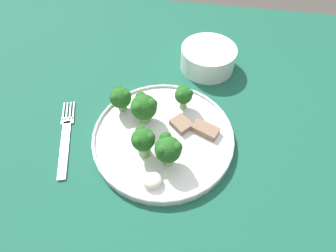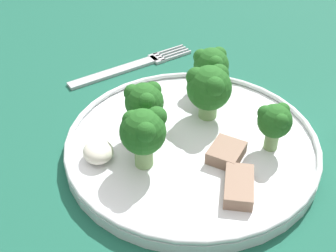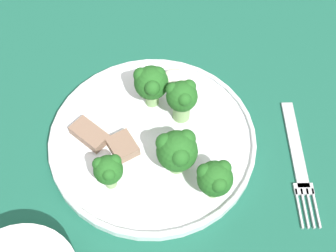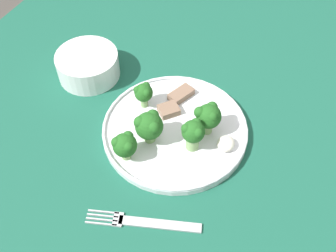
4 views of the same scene
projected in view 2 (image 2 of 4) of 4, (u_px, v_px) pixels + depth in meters
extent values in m
cube|color=#195642|center=(141.00, 171.00, 0.49)|extent=(1.33, 1.15, 0.03)
cylinder|color=brown|center=(286.00, 91.00, 1.29)|extent=(0.06, 0.06, 0.73)
cylinder|color=white|center=(193.00, 150.00, 0.49)|extent=(0.26, 0.26, 0.01)
torus|color=white|center=(193.00, 144.00, 0.48)|extent=(0.26, 0.26, 0.01)
cube|color=#B2B2B7|center=(115.00, 72.00, 0.62)|extent=(0.06, 0.13, 0.00)
cube|color=#B2B2B7|center=(157.00, 58.00, 0.65)|extent=(0.03, 0.02, 0.00)
cube|color=#B2B2B7|center=(176.00, 57.00, 0.65)|extent=(0.02, 0.05, 0.00)
cube|color=#B2B2B7|center=(173.00, 55.00, 0.65)|extent=(0.02, 0.05, 0.00)
cube|color=#B2B2B7|center=(171.00, 53.00, 0.66)|extent=(0.02, 0.05, 0.00)
cube|color=#B2B2B7|center=(168.00, 51.00, 0.66)|extent=(0.02, 0.05, 0.00)
cylinder|color=#7FA866|center=(210.00, 82.00, 0.56)|extent=(0.02, 0.02, 0.02)
sphere|color=#215B1E|center=(211.00, 65.00, 0.55)|extent=(0.04, 0.04, 0.04)
sphere|color=#215B1E|center=(215.00, 64.00, 0.53)|extent=(0.02, 0.02, 0.02)
sphere|color=#215B1E|center=(219.00, 55.00, 0.55)|extent=(0.02, 0.02, 0.02)
sphere|color=#215B1E|center=(201.00, 57.00, 0.54)|extent=(0.02, 0.02, 0.02)
cylinder|color=#7FA866|center=(145.00, 124.00, 0.49)|extent=(0.02, 0.02, 0.03)
sphere|color=#215B1E|center=(144.00, 102.00, 0.47)|extent=(0.04, 0.04, 0.04)
sphere|color=#215B1E|center=(147.00, 101.00, 0.46)|extent=(0.02, 0.02, 0.02)
sphere|color=#215B1E|center=(153.00, 90.00, 0.47)|extent=(0.02, 0.02, 0.02)
sphere|color=#215B1E|center=(133.00, 93.00, 0.47)|extent=(0.02, 0.02, 0.02)
cylinder|color=#7FA866|center=(147.00, 154.00, 0.46)|extent=(0.02, 0.02, 0.03)
sphere|color=#215B1E|center=(147.00, 131.00, 0.44)|extent=(0.04, 0.04, 0.04)
sphere|color=#215B1E|center=(149.00, 132.00, 0.42)|extent=(0.02, 0.02, 0.02)
sphere|color=#215B1E|center=(157.00, 117.00, 0.44)|extent=(0.02, 0.02, 0.02)
sphere|color=#215B1E|center=(133.00, 120.00, 0.44)|extent=(0.02, 0.02, 0.02)
cylinder|color=#7FA866|center=(272.00, 139.00, 0.48)|extent=(0.01, 0.01, 0.02)
sphere|color=#215B1E|center=(275.00, 121.00, 0.46)|extent=(0.03, 0.03, 0.03)
sphere|color=#215B1E|center=(280.00, 121.00, 0.45)|extent=(0.02, 0.02, 0.02)
sphere|color=#215B1E|center=(282.00, 110.00, 0.46)|extent=(0.02, 0.02, 0.02)
sphere|color=#215B1E|center=(265.00, 113.00, 0.46)|extent=(0.02, 0.02, 0.02)
cylinder|color=#7FA866|center=(208.00, 108.00, 0.52)|extent=(0.02, 0.02, 0.02)
sphere|color=#215B1E|center=(209.00, 88.00, 0.50)|extent=(0.05, 0.05, 0.05)
sphere|color=#215B1E|center=(214.00, 87.00, 0.48)|extent=(0.02, 0.02, 0.02)
sphere|color=#215B1E|center=(219.00, 74.00, 0.50)|extent=(0.02, 0.02, 0.02)
sphere|color=#215B1E|center=(196.00, 77.00, 0.50)|extent=(0.02, 0.02, 0.02)
cube|color=#846651|center=(239.00, 186.00, 0.43)|extent=(0.06, 0.04, 0.01)
cube|color=#846651|center=(226.00, 153.00, 0.47)|extent=(0.05, 0.05, 0.01)
ellipsoid|color=silver|center=(99.00, 154.00, 0.46)|extent=(0.03, 0.03, 0.02)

